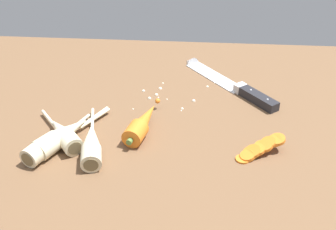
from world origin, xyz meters
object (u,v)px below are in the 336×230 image
parsnip_mid_left (63,135)px  chefs_knife (225,81)px  whole_carrot (142,123)px  parsnip_back (50,142)px  parsnip_front (63,135)px  parsnip_mid_right (63,134)px  carrot_slice_stack (260,148)px  parsnip_outer (91,143)px

parsnip_mid_left → chefs_knife: bearing=40.7°
chefs_knife → whole_carrot: 30.35cm
whole_carrot → parsnip_back: whole_carrot is taller
parsnip_front → parsnip_mid_right: bearing=103.9°
parsnip_front → carrot_slice_stack: parsnip_front is taller
chefs_knife → carrot_slice_stack: carrot_slice_stack is taller
chefs_knife → parsnip_back: (-36.38, -32.22, 1.33)cm
carrot_slice_stack → whole_carrot: bearing=165.9°
parsnip_back → parsnip_outer: (8.45, 0.45, -0.00)cm
chefs_knife → carrot_slice_stack: 30.61cm
chefs_knife → parsnip_mid_left: bearing=-139.3°
chefs_knife → parsnip_back: 48.61cm
parsnip_back → carrot_slice_stack: parsnip_back is taller
parsnip_front → parsnip_outer: bearing=-20.0°
parsnip_outer → carrot_slice_stack: parsnip_outer is taller
parsnip_mid_right → whole_carrot: bearing=18.0°
whole_carrot → parsnip_mid_left: 16.69cm
parsnip_back → carrot_slice_stack: 42.26cm
parsnip_mid_left → parsnip_mid_right: same height
carrot_slice_stack → parsnip_back: bearing=-177.0°
parsnip_mid_left → parsnip_outer: (6.44, -2.21, -0.00)cm
whole_carrot → parsnip_outer: whole_carrot is taller
parsnip_mid_left → parsnip_outer: 6.81cm
carrot_slice_stack → parsnip_outer: bearing=-177.1°
parsnip_mid_left → carrot_slice_stack: 40.20cm
parsnip_back → parsnip_outer: same height
parsnip_front → parsnip_back: size_ratio=1.01×
whole_carrot → carrot_slice_stack: 25.27cm
chefs_knife → parsnip_mid_right: (-34.57, -29.06, 1.33)cm
chefs_knife → whole_carrot: whole_carrot is taller
parsnip_mid_left → parsnip_mid_right: size_ratio=1.26×
parsnip_mid_left → parsnip_back: same height
chefs_knife → parsnip_outer: bearing=-131.3°
chefs_knife → parsnip_front: size_ratio=1.53×
parsnip_outer → carrot_slice_stack: (33.75, 1.74, -0.51)cm
parsnip_mid_right → parsnip_mid_left: bearing=-67.4°
parsnip_mid_left → parsnip_back: (-2.01, -2.66, 0.00)cm
whole_carrot → carrot_slice_stack: whole_carrot is taller
parsnip_mid_right → parsnip_outer: size_ratio=0.74×
whole_carrot → parsnip_mid_left: whole_carrot is taller
whole_carrot → carrot_slice_stack: bearing=-14.1°
carrot_slice_stack → parsnip_mid_right: bearing=178.6°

